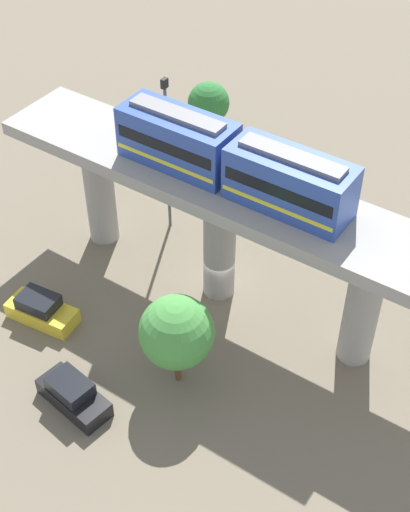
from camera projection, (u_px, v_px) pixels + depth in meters
name	position (u px, v px, depth m)	size (l,w,h in m)	color
ground_plane	(219.00, 290.00, 45.66)	(120.00, 120.00, 0.00)	#706654
viaduct	(220.00, 211.00, 41.41)	(5.20, 28.00, 8.47)	#999691
train	(232.00, 160.00, 38.64)	(2.64, 13.55, 3.24)	#2D4CA5
parked_car_black	(73.00, 395.00, 38.86)	(2.40, 4.42, 1.76)	black
parked_car_yellow	(41.00, 310.00, 43.39)	(2.27, 4.38, 1.76)	yellow
tree_near_viaduct	(209.00, 103.00, 56.36)	(3.21, 3.21, 4.61)	brown
tree_mid_lot	(177.00, 332.00, 38.06)	(3.98, 3.98, 5.77)	brown
signal_post	(167.00, 151.00, 46.21)	(0.44, 0.28, 11.07)	#4C4C51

